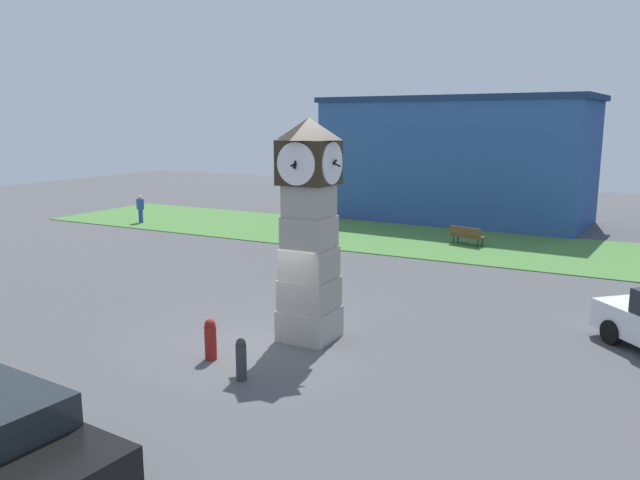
# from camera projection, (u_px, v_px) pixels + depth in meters

# --- Properties ---
(ground_plane) EXTENTS (84.49, 84.49, 0.00)m
(ground_plane) POSITION_uv_depth(u_px,v_px,m) (267.00, 344.00, 16.25)
(ground_plane) COLOR #4C4C4F
(clock_tower) EXTENTS (1.73, 1.72, 5.81)m
(clock_tower) POSITION_uv_depth(u_px,v_px,m) (309.00, 231.00, 16.16)
(clock_tower) COLOR #A09B91
(clock_tower) RESTS_ON ground_plane
(bollard_near_tower) EXTENTS (0.29, 0.29, 1.03)m
(bollard_near_tower) POSITION_uv_depth(u_px,v_px,m) (210.00, 339.00, 15.13)
(bollard_near_tower) COLOR maroon
(bollard_near_tower) RESTS_ON ground_plane
(bollard_mid_row) EXTENTS (0.24, 0.24, 0.98)m
(bollard_mid_row) POSITION_uv_depth(u_px,v_px,m) (241.00, 359.00, 13.92)
(bollard_mid_row) COLOR #333338
(bollard_mid_row) RESTS_ON ground_plane
(car_by_building) EXTENTS (4.45, 2.13, 1.47)m
(car_by_building) POSITION_uv_depth(u_px,v_px,m) (3.00, 439.00, 9.93)
(car_by_building) COLOR black
(car_by_building) RESTS_ON ground_plane
(bench) EXTENTS (1.68, 0.94, 0.90)m
(bench) POSITION_uv_depth(u_px,v_px,m) (467.00, 235.00, 28.87)
(bench) COLOR brown
(bench) RESTS_ON ground_plane
(pedestrian_near_bench) EXTENTS (0.45, 0.34, 1.60)m
(pedestrian_near_bench) POSITION_uv_depth(u_px,v_px,m) (140.00, 207.00, 35.14)
(pedestrian_near_bench) COLOR #264CA5
(pedestrian_near_bench) RESTS_ON ground_plane
(warehouse_blue_far) EXTENTS (15.66, 7.70, 7.06)m
(warehouse_blue_far) POSITION_uv_depth(u_px,v_px,m) (455.00, 159.00, 36.19)
(warehouse_blue_far) COLOR #2D5193
(warehouse_blue_far) RESTS_ON ground_plane
(grass_verge_far) EXTENTS (50.69, 7.97, 0.04)m
(grass_verge_far) POSITION_uv_depth(u_px,v_px,m) (503.00, 248.00, 28.39)
(grass_verge_far) COLOR #477A38
(grass_verge_far) RESTS_ON ground_plane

